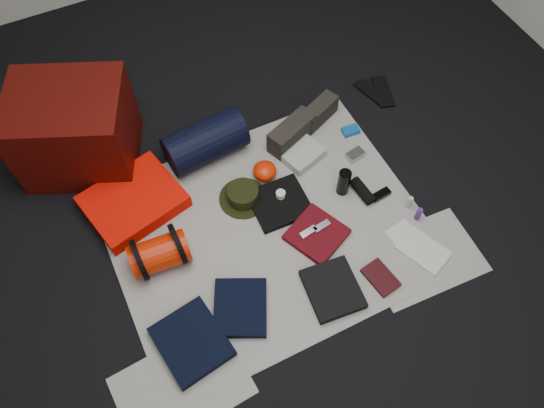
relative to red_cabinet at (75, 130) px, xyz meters
name	(u,v)px	position (x,y,z in m)	size (l,w,h in m)	color
floor	(268,231)	(0.72, -0.89, -0.26)	(4.50, 4.50, 0.02)	black
newspaper_mat	(268,230)	(0.72, -0.89, -0.24)	(1.60, 1.30, 0.01)	#B6B1A8
newspaper_sheet_front_left	(182,386)	(0.02, -1.44, -0.25)	(0.58, 0.40, 0.00)	#B6B1A8
newspaper_sheet_front_right	(423,258)	(1.37, -1.39, -0.25)	(0.58, 0.40, 0.00)	#B6B1A8
red_cabinet	(75,130)	(0.00, 0.00, 0.00)	(0.59, 0.50, 0.50)	#440805
sleeping_pad	(134,201)	(0.14, -0.44, -0.20)	(0.49, 0.40, 0.09)	#F41102
stuff_sack	(160,254)	(0.16, -0.82, -0.16)	(0.17, 0.17, 0.29)	red
sack_strap_left	(140,260)	(0.06, -0.82, -0.13)	(0.22, 0.22, 0.03)	black
sack_strap_right	(178,244)	(0.26, -0.82, -0.13)	(0.22, 0.22, 0.03)	black
navy_duffel	(205,142)	(0.63, -0.29, -0.12)	(0.24, 0.24, 0.45)	black
boonie_brim	(243,198)	(0.69, -0.66, -0.24)	(0.27, 0.27, 0.01)	black
boonie_crown	(243,194)	(0.69, -0.66, -0.20)	(0.17, 0.17, 0.07)	black
hiking_boot_left	(291,133)	(1.11, -0.42, -0.17)	(0.30, 0.11, 0.15)	black
hiking_boot_right	(319,112)	(1.33, -0.34, -0.18)	(0.25, 0.10, 0.13)	black
flip_flop_left	(371,92)	(1.73, -0.29, -0.24)	(0.09, 0.23, 0.01)	black
flip_flop_right	(383,92)	(1.80, -0.32, -0.24)	(0.09, 0.25, 0.01)	black
trousers_navy_a	(192,342)	(0.14, -1.28, -0.22)	(0.29, 0.33, 0.05)	black
trousers_navy_b	(240,308)	(0.41, -1.23, -0.22)	(0.25, 0.29, 0.05)	black
trousers_charcoal	(333,289)	(0.86, -1.34, -0.22)	(0.25, 0.29, 0.04)	black
black_tshirt	(280,203)	(0.85, -0.78, -0.23)	(0.30, 0.28, 0.03)	black
red_shirt	(317,234)	(0.94, -1.04, -0.22)	(0.26, 0.26, 0.03)	#51080F
orange_stuff_sack	(265,171)	(0.86, -0.57, -0.20)	(0.13, 0.13, 0.09)	red
first_aid_pouch	(303,155)	(1.11, -0.55, -0.21)	(0.22, 0.17, 0.06)	#9AA199
water_bottle	(344,182)	(1.20, -0.85, -0.16)	(0.07, 0.07, 0.17)	black
speaker	(362,191)	(1.29, -0.92, -0.21)	(0.06, 0.06, 0.16)	black
compact_camera	(355,155)	(1.38, -0.68, -0.22)	(0.10, 0.06, 0.04)	#A5A5A9
cyan_case	(351,131)	(1.45, -0.52, -0.23)	(0.10, 0.06, 0.03)	#0F5098
toiletry_purple	(418,214)	(1.47, -1.18, -0.20)	(0.03, 0.03, 0.09)	#442370
toiletry_clear	(409,202)	(1.47, -1.10, -0.20)	(0.03, 0.03, 0.08)	#ACB0AB
paperback_book	(381,278)	(1.11, -1.39, -0.23)	(0.12, 0.18, 0.03)	black
map_booklet	(423,250)	(1.39, -1.36, -0.24)	(0.17, 0.25, 0.01)	beige
map_printout	(406,238)	(1.35, -1.26, -0.24)	(0.15, 0.19, 0.01)	beige
sunglasses	(381,195)	(1.37, -0.98, -0.23)	(0.11, 0.04, 0.03)	black
key_cluster	(186,369)	(0.07, -1.38, -0.24)	(0.07, 0.07, 0.01)	#A5A5A9
tape_roll	(281,194)	(0.87, -0.75, -0.19)	(0.05, 0.05, 0.04)	silver
energy_bar_a	(308,232)	(0.90, -1.02, -0.20)	(0.10, 0.04, 0.01)	#A5A5A9
energy_bar_b	(322,226)	(0.98, -1.02, -0.20)	(0.10, 0.04, 0.01)	#A5A5A9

